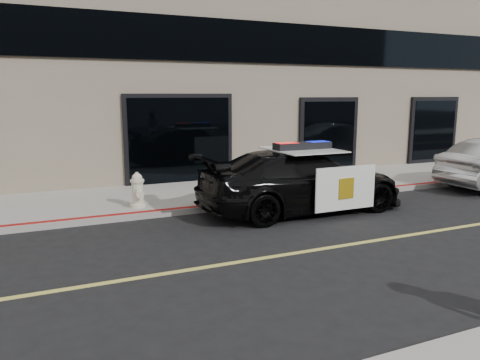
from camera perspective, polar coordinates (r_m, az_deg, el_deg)
name	(u,v)px	position (r m, az deg, el deg)	size (l,w,h in m)	color
ground	(338,246)	(9.19, 11.91, -7.93)	(120.00, 120.00, 0.00)	black
sidewalk_n	(231,191)	(13.61, -1.10, -1.37)	(60.00, 3.50, 0.15)	gray
building_n	(175,8)	(18.54, -7.92, 20.09)	(60.00, 7.00, 12.00)	#756856
police_car	(302,180)	(11.58, 7.54, -0.05)	(2.39, 5.25, 1.72)	black
fire_hydrant	(138,191)	(11.58, -12.37, -1.31)	(0.39, 0.54, 0.86)	beige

